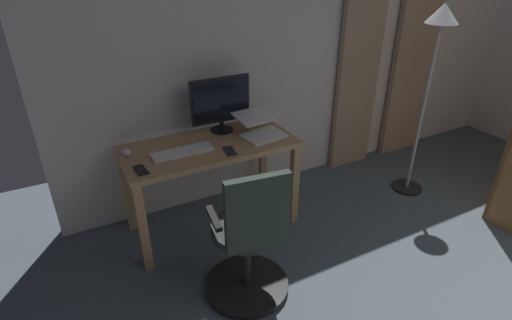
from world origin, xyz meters
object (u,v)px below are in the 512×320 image
computer_monitor (221,102)px  cell_phone_face_up (230,151)px  laptop (261,128)px  office_chair (250,241)px  floor_lamp (435,55)px  computer_mouse (126,152)px  computer_keyboard (182,152)px  desk (210,157)px  cell_phone_by_monitor (141,170)px

computer_monitor → cell_phone_face_up: 0.46m
computer_monitor → laptop: 0.37m
office_chair → floor_lamp: size_ratio=0.59×
laptop → computer_mouse: (1.01, -0.14, -0.04)m
cell_phone_face_up → computer_keyboard: bearing=-16.1°
computer_mouse → cell_phone_face_up: 0.73m
cell_phone_face_up → desk: bearing=-58.6°
computer_monitor → computer_mouse: size_ratio=4.86×
floor_lamp → office_chair: bearing=14.0°
office_chair → computer_monitor: computer_monitor is taller
computer_mouse → floor_lamp: bearing=169.5°
desk → office_chair: office_chair is taller
office_chair → floor_lamp: 2.16m
computer_keyboard → cell_phone_face_up: size_ratio=3.04×
desk → laptop: bearing=175.4°
computer_mouse → floor_lamp: floor_lamp is taller
computer_monitor → computer_mouse: computer_monitor is taller
desk → floor_lamp: bearing=169.5°
computer_mouse → cell_phone_by_monitor: (-0.03, 0.28, -0.01)m
office_chair → cell_phone_by_monitor: office_chair is taller
desk → cell_phone_by_monitor: (0.55, 0.17, 0.11)m
office_chair → laptop: size_ratio=2.55×
computer_monitor → desk: bearing=45.1°
office_chair → laptop: bearing=64.7°
computer_keyboard → cell_phone_by_monitor: (0.32, 0.11, -0.01)m
office_chair → cell_phone_by_monitor: (0.47, -0.66, 0.29)m
office_chair → floor_lamp: bearing=21.1°
cell_phone_face_up → office_chair: bearing=82.5°
laptop → floor_lamp: (-1.44, 0.31, 0.48)m
desk → laptop: (-0.42, 0.03, 0.17)m
computer_monitor → floor_lamp: 1.78m
desk → cell_phone_by_monitor: cell_phone_by_monitor is taller
computer_keyboard → laptop: bearing=-178.0°
cell_phone_by_monitor → cell_phone_face_up: bearing=172.9°
computer_keyboard → cell_phone_by_monitor: 0.34m
office_chair → floor_lamp: floor_lamp is taller
computer_keyboard → floor_lamp: (-2.08, 0.29, 0.52)m
floor_lamp → cell_phone_by_monitor: bearing=-4.2°
office_chair → computer_mouse: 1.11m
computer_monitor → cell_phone_by_monitor: 0.85m
computer_keyboard → cell_phone_face_up: computer_keyboard is taller
office_chair → computer_keyboard: size_ratio=2.25×
desk → computer_mouse: (0.58, -0.11, 0.13)m
laptop → computer_monitor: bearing=-50.4°
cell_phone_face_up → computer_mouse: bearing=-16.9°
office_chair → cell_phone_face_up: (-0.17, -0.64, 0.29)m
desk → computer_monitor: 0.44m
computer_keyboard → cell_phone_face_up: (-0.31, 0.13, -0.01)m
computer_monitor → floor_lamp: size_ratio=0.29×
office_chair → computer_monitor: 1.18m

